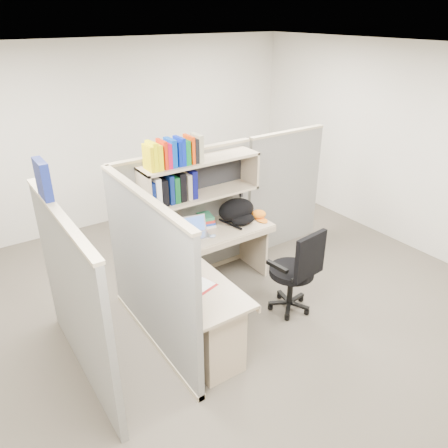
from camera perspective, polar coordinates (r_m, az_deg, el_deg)
ground at (r=4.97m, az=0.58°, el=-11.32°), size 6.00×6.00×0.00m
room_shell at (r=4.19m, az=0.68°, el=6.57°), size 6.00×6.00×6.00m
cubicle at (r=4.65m, az=-6.28°, el=-1.06°), size 3.79×1.84×1.95m
desk at (r=4.34m, az=-1.71°, el=-10.45°), size 1.74×1.75×0.73m
laptop at (r=4.88m, az=-3.67°, el=-0.49°), size 0.35×0.35×0.21m
backpack at (r=5.20m, az=2.02°, el=1.62°), size 0.50×0.41×0.27m
orange_cap at (r=5.36m, az=4.55°, el=1.30°), size 0.23×0.25×0.10m
snack_canister at (r=4.26m, az=-4.57°, el=-5.59°), size 0.11×0.11×0.11m
tissue_box at (r=3.82m, az=-5.43°, el=-9.10°), size 0.15×0.15×0.19m
mouse at (r=4.90m, az=-1.48°, el=-1.58°), size 0.10×0.08×0.03m
paper_cup at (r=5.00m, az=-4.46°, el=-0.60°), size 0.07×0.07×0.10m
book_stack at (r=5.17m, az=-2.43°, el=0.56°), size 0.23×0.28×0.12m
loose_paper at (r=4.12m, az=-3.79°, el=-7.66°), size 0.31×0.36×0.00m
task_chair at (r=4.83m, az=9.12°, el=-7.67°), size 0.56×0.51×1.02m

